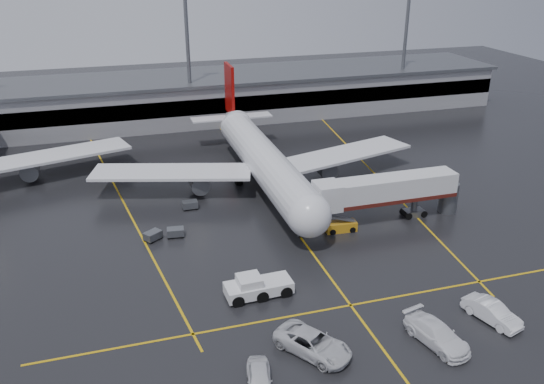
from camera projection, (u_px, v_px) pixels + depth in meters
name	position (u px, v px, depth m)	size (l,w,h in m)	color
ground	(282.00, 212.00, 74.25)	(220.00, 220.00, 0.00)	black
apron_line_centre	(282.00, 212.00, 74.25)	(0.25, 90.00, 0.02)	gold
apron_line_stop	(351.00, 305.00, 54.94)	(60.00, 0.25, 0.02)	gold
apron_line_left	(122.00, 200.00, 77.74)	(0.25, 70.00, 0.02)	gold
apron_line_right	(372.00, 171.00, 87.79)	(0.25, 70.00, 0.02)	gold
terminal	(211.00, 96.00, 114.60)	(122.00, 19.00, 8.60)	gray
light_mast_mid	(188.00, 51.00, 104.02)	(3.00, 1.20, 25.45)	#595B60
light_mast_right	(405.00, 41.00, 115.92)	(3.00, 1.20, 25.45)	#595B60
main_airliner	(262.00, 158.00, 81.09)	(48.80, 45.60, 14.10)	silver
jet_bridge	(387.00, 192.00, 70.56)	(19.90, 3.40, 6.05)	silver
pushback_tractor	(257.00, 287.00, 56.17)	(6.82, 3.13, 2.40)	silver
belt_loader	(341.00, 226.00, 69.21)	(3.94, 2.01, 2.44)	#C38417
service_van_a	(313.00, 343.00, 48.16)	(3.21, 6.97, 1.94)	silver
service_van_b	(437.00, 334.00, 49.32)	(2.69, 6.62, 1.92)	white
service_van_c	(492.00, 312.00, 52.36)	(1.98, 5.67, 1.87)	white
service_van_d	(259.00, 379.00, 44.40)	(1.95, 4.85, 1.65)	silver
baggage_cart_a	(175.00, 232.00, 67.74)	(2.14, 1.53, 1.12)	#595B60
baggage_cart_b	(153.00, 235.00, 66.96)	(2.38, 2.22, 1.12)	#595B60
baggage_cart_c	(190.00, 205.00, 74.97)	(2.00, 1.30, 1.12)	#595B60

